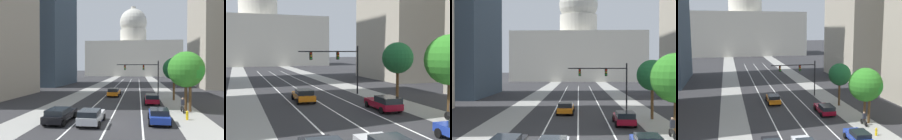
% 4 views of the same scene
% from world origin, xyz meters
% --- Properties ---
extents(ground_plane, '(400.00, 400.00, 0.00)m').
position_xyz_m(ground_plane, '(0.00, 40.00, 0.00)').
color(ground_plane, '#2B2B2D').
extents(sidewalk_left, '(3.65, 130.00, 0.01)m').
position_xyz_m(sidewalk_left, '(-7.99, 35.00, 0.01)').
color(sidewalk_left, gray).
rests_on(sidewalk_left, ground).
extents(sidewalk_right, '(3.65, 130.00, 0.01)m').
position_xyz_m(sidewalk_right, '(7.99, 35.00, 0.01)').
color(sidewalk_right, gray).
rests_on(sidewalk_right, ground).
extents(lane_stripe_left, '(0.16, 90.00, 0.01)m').
position_xyz_m(lane_stripe_left, '(-3.08, 25.00, 0.01)').
color(lane_stripe_left, white).
rests_on(lane_stripe_left, ground).
extents(lane_stripe_center, '(0.16, 90.00, 0.01)m').
position_xyz_m(lane_stripe_center, '(0.00, 25.00, 0.01)').
color(lane_stripe_center, white).
rests_on(lane_stripe_center, ground).
extents(lane_stripe_right, '(0.16, 90.00, 0.01)m').
position_xyz_m(lane_stripe_right, '(3.08, 25.00, 0.01)').
color(lane_stripe_right, white).
rests_on(lane_stripe_right, ground).
extents(capitol_building, '(50.29, 23.13, 38.69)m').
position_xyz_m(capitol_building, '(0.00, 105.43, 12.80)').
color(capitol_building, beige).
rests_on(capitol_building, ground).
extents(car_crimson, '(2.16, 4.78, 1.44)m').
position_xyz_m(car_crimson, '(4.62, 11.35, 0.76)').
color(car_crimson, maroon).
rests_on(car_crimson, ground).
extents(car_orange, '(2.17, 4.77, 1.43)m').
position_xyz_m(car_orange, '(-1.55, 18.67, 0.75)').
color(car_orange, orange).
rests_on(car_orange, ground).
extents(traffic_signal_mast, '(7.94, 0.39, 6.28)m').
position_xyz_m(traffic_signal_mast, '(3.92, 22.21, 4.41)').
color(traffic_signal_mast, black).
rests_on(traffic_signal_mast, ground).
extents(street_tree_near_right, '(3.43, 3.43, 6.62)m').
position_xyz_m(street_tree_near_right, '(8.22, 15.09, 4.88)').
color(street_tree_near_right, '#51381E').
rests_on(street_tree_near_right, ground).
extents(street_tree_mid_right, '(4.26, 4.26, 7.05)m').
position_xyz_m(street_tree_mid_right, '(8.30, 6.82, 4.91)').
color(street_tree_mid_right, '#51381E').
rests_on(street_tree_mid_right, ground).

